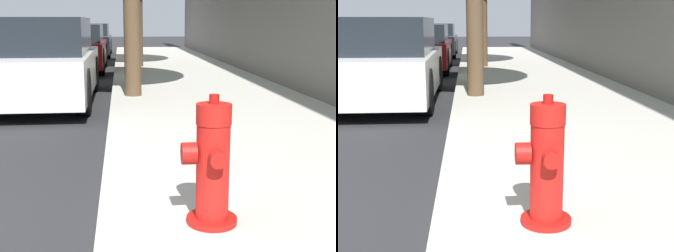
% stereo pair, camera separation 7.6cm
% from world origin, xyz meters
% --- Properties ---
extents(fire_hydrant, '(0.34, 0.34, 0.79)m').
position_xyz_m(fire_hydrant, '(2.33, 0.25, 0.51)').
color(fire_hydrant, '#A91511').
rests_on(fire_hydrant, sidewalk_slab).
extents(parked_car_near, '(1.82, 3.92, 1.40)m').
position_xyz_m(parked_car_near, '(0.45, 5.58, 0.68)').
color(parked_car_near, silver).
rests_on(parked_car_near, ground_plane).
extents(parked_car_mid, '(1.81, 3.83, 1.26)m').
position_xyz_m(parked_car_mid, '(0.50, 10.69, 0.63)').
color(parked_car_mid, maroon).
rests_on(parked_car_mid, ground_plane).
extents(parked_car_far, '(1.80, 4.39, 1.26)m').
position_xyz_m(parked_car_far, '(0.54, 16.43, 0.62)').
color(parked_car_far, '#4C5156').
rests_on(parked_car_far, ground_plane).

